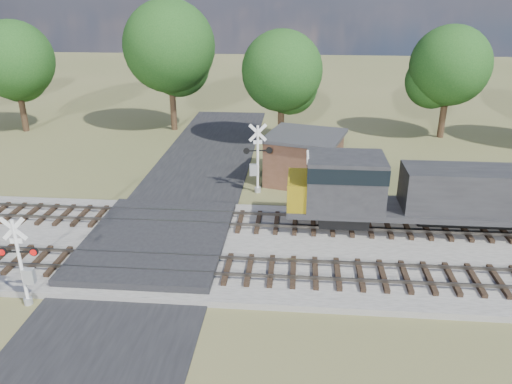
{
  "coord_description": "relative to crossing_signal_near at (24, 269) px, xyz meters",
  "views": [
    {
      "loc": [
        6.99,
        -21.55,
        12.29
      ],
      "look_at": [
        4.97,
        2.0,
        2.58
      ],
      "focal_mm": 35.0,
      "sensor_mm": 36.0,
      "label": 1
    }
  ],
  "objects": [
    {
      "name": "equipment_shed",
      "position": [
        11.42,
        15.45,
        -0.0
      ],
      "size": [
        5.97,
        5.97,
        3.31
      ],
      "rotation": [
        0.0,
        0.0,
        -0.27
      ],
      "color": "#412A1C",
      "rests_on": "ground"
    },
    {
      "name": "track_near",
      "position": [
        7.05,
        2.88,
        -1.26
      ],
      "size": [
        140.0,
        2.6,
        0.33
      ],
      "color": "black",
      "rests_on": "ballast_bed"
    },
    {
      "name": "crossing_signal_near",
      "position": [
        0.0,
        0.0,
        0.0
      ],
      "size": [
        1.63,
        0.36,
        4.03
      ],
      "rotation": [
        0.0,
        0.0,
        0.08
      ],
      "color": "silver",
      "rests_on": "ground"
    },
    {
      "name": "ballast_bed",
      "position": [
        13.93,
        5.38,
        -1.53
      ],
      "size": [
        140.0,
        10.0,
        0.3
      ],
      "primitive_type": "cube",
      "color": "gray",
      "rests_on": "ground"
    },
    {
      "name": "road",
      "position": [
        3.93,
        4.88,
        -1.64
      ],
      "size": [
        7.0,
        60.0,
        0.08
      ],
      "primitive_type": "cube",
      "color": "black",
      "rests_on": "ground"
    },
    {
      "name": "treeline",
      "position": [
        7.49,
        25.97,
        5.11
      ],
      "size": [
        80.81,
        11.03,
        11.53
      ],
      "color": "black",
      "rests_on": "ground"
    },
    {
      "name": "crossing_signal_far",
      "position": [
        8.37,
        13.12,
        0.22
      ],
      "size": [
        1.82,
        0.49,
        4.55
      ],
      "rotation": [
        0.0,
        0.0,
        3.33
      ],
      "color": "silver",
      "rests_on": "ground"
    },
    {
      "name": "crossing_panel",
      "position": [
        3.93,
        5.38,
        -1.36
      ],
      "size": [
        7.0,
        9.0,
        0.62
      ],
      "primitive_type": "cube",
      "color": "#262628",
      "rests_on": "ground"
    },
    {
      "name": "track_far",
      "position": [
        7.05,
        7.88,
        -1.26
      ],
      "size": [
        140.0,
        2.6,
        0.33
      ],
      "color": "black",
      "rests_on": "ballast_bed"
    },
    {
      "name": "ground",
      "position": [
        3.93,
        4.88,
        -1.68
      ],
      "size": [
        160.0,
        160.0,
        0.0
      ],
      "primitive_type": "plane",
      "color": "#4A512B",
      "rests_on": "ground"
    }
  ]
}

